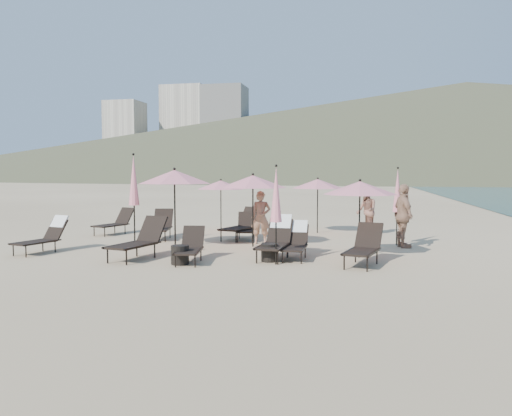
% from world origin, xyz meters
% --- Properties ---
extents(ground, '(800.00, 800.00, 0.00)m').
position_xyz_m(ground, '(0.00, 0.00, 0.00)').
color(ground, '#D6BA8C').
rests_on(ground, ground).
extents(volcanic_headland, '(690.00, 690.00, 55.00)m').
position_xyz_m(volcanic_headland, '(71.37, 302.62, 26.49)').
color(volcanic_headland, brown).
rests_on(volcanic_headland, ground).
extents(hotel_skyline, '(109.00, 82.00, 55.00)m').
position_xyz_m(hotel_skyline, '(-93.62, 271.21, 24.18)').
color(hotel_skyline, beige).
rests_on(hotel_skyline, ground).
extents(lounger_0, '(0.94, 1.69, 1.00)m').
position_xyz_m(lounger_0, '(-6.07, 0.12, 0.48)').
color(lounger_0, black).
rests_on(lounger_0, ground).
extents(lounger_1, '(1.07, 1.95, 1.06)m').
position_xyz_m(lounger_1, '(-3.01, -0.29, 0.50)').
color(lounger_1, black).
rests_on(lounger_1, ground).
extents(lounger_2, '(0.81, 1.56, 0.86)m').
position_xyz_m(lounger_2, '(-1.54, -0.49, 0.40)').
color(lounger_2, black).
rests_on(lounger_2, ground).
extents(lounger_3, '(0.76, 1.81, 1.10)m').
position_xyz_m(lounger_3, '(0.45, 0.58, 0.53)').
color(lounger_3, black).
rests_on(lounger_3, ground).
extents(lounger_4, '(0.58, 1.53, 0.95)m').
position_xyz_m(lounger_4, '(0.97, 0.66, 0.45)').
color(lounger_4, black).
rests_on(lounger_4, ground).
extents(lounger_5, '(1.01, 1.79, 0.97)m').
position_xyz_m(lounger_5, '(2.70, 0.06, 0.46)').
color(lounger_5, black).
rests_on(lounger_5, ground).
extents(lounger_6, '(1.05, 1.73, 0.93)m').
position_xyz_m(lounger_6, '(-6.19, 4.40, 0.44)').
color(lounger_6, black).
rests_on(lounger_6, ground).
extents(lounger_7, '(1.03, 1.81, 0.98)m').
position_xyz_m(lounger_7, '(-4.02, 3.52, 0.46)').
color(lounger_7, black).
rests_on(lounger_7, ground).
extents(lounger_8, '(1.20, 1.95, 1.05)m').
position_xyz_m(lounger_8, '(-1.32, 4.05, 0.49)').
color(lounger_8, black).
rests_on(lounger_8, ground).
extents(lounger_9, '(0.86, 1.63, 0.89)m').
position_xyz_m(lounger_9, '(-1.17, 3.98, 0.42)').
color(lounger_9, black).
rests_on(lounger_9, ground).
extents(umbrella_open_0, '(2.22, 2.22, 2.39)m').
position_xyz_m(umbrella_open_0, '(-2.77, 1.65, 2.11)').
color(umbrella_open_0, black).
rests_on(umbrella_open_0, ground).
extents(umbrella_open_1, '(2.07, 2.07, 2.23)m').
position_xyz_m(umbrella_open_1, '(-0.59, 2.45, 1.97)').
color(umbrella_open_1, black).
rests_on(umbrella_open_1, ground).
extents(umbrella_open_2, '(1.93, 1.93, 2.08)m').
position_xyz_m(umbrella_open_2, '(2.58, 1.10, 1.84)').
color(umbrella_open_2, black).
rests_on(umbrella_open_2, ground).
extents(umbrella_open_3, '(1.87, 1.87, 2.01)m').
position_xyz_m(umbrella_open_3, '(-2.68, 6.19, 1.78)').
color(umbrella_open_3, black).
rests_on(umbrella_open_3, ground).
extents(umbrella_open_4, '(1.92, 1.92, 2.07)m').
position_xyz_m(umbrella_open_4, '(1.01, 6.33, 1.83)').
color(umbrella_open_4, black).
rests_on(umbrella_open_4, ground).
extents(umbrella_closed_0, '(0.28, 0.28, 2.44)m').
position_xyz_m(umbrella_closed_0, '(0.61, -0.35, 1.69)').
color(umbrella_closed_0, black).
rests_on(umbrella_closed_0, ground).
extents(umbrella_closed_1, '(0.28, 0.28, 2.42)m').
position_xyz_m(umbrella_closed_1, '(3.69, 3.65, 1.68)').
color(umbrella_closed_1, black).
rests_on(umbrella_closed_1, ground).
extents(umbrella_closed_2, '(0.33, 0.33, 2.85)m').
position_xyz_m(umbrella_closed_2, '(-4.36, 2.24, 1.98)').
color(umbrella_closed_2, black).
rests_on(umbrella_closed_2, ground).
extents(side_table_0, '(0.44, 0.44, 0.47)m').
position_xyz_m(side_table_0, '(-1.68, -0.82, 0.23)').
color(side_table_0, black).
rests_on(side_table_0, ground).
extents(side_table_1, '(0.43, 0.43, 0.45)m').
position_xyz_m(side_table_1, '(0.38, 0.04, 0.23)').
color(side_table_1, black).
rests_on(side_table_1, ground).
extents(beachgoer_a, '(0.65, 0.47, 1.67)m').
position_xyz_m(beachgoer_a, '(-0.46, 3.04, 0.83)').
color(beachgoer_a, '#A7765B').
rests_on(beachgoer_a, ground).
extents(beachgoer_b, '(0.89, 1.01, 1.74)m').
position_xyz_m(beachgoer_b, '(2.78, 6.12, 0.87)').
color(beachgoer_b, '#925F4B').
rests_on(beachgoer_b, ground).
extents(beachgoer_c, '(0.80, 1.21, 1.90)m').
position_xyz_m(beachgoer_c, '(3.84, 3.19, 0.95)').
color(beachgoer_c, tan).
rests_on(beachgoer_c, ground).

